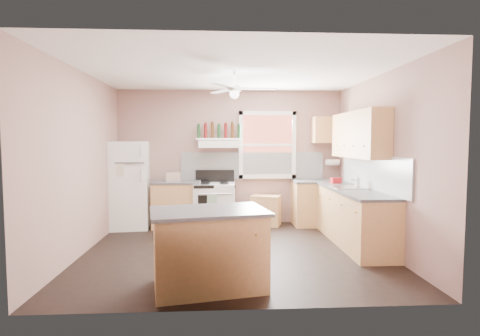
{
  "coord_description": "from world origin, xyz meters",
  "views": [
    {
      "loc": [
        -0.23,
        -5.59,
        1.66
      ],
      "look_at": [
        0.1,
        0.3,
        1.25
      ],
      "focal_mm": 28.0,
      "sensor_mm": 36.0,
      "label": 1
    }
  ],
  "objects": [
    {
      "name": "sink",
      "position": [
        1.94,
        0.5,
        0.9
      ],
      "size": [
        0.55,
        0.45,
        0.03
      ],
      "primitive_type": "cube",
      "color": "silver",
      "rests_on": "counter_right"
    },
    {
      "name": "window_view",
      "position": [
        0.75,
        1.98,
        1.6
      ],
      "size": [
        1.0,
        0.02,
        1.2
      ],
      "primitive_type": "cube",
      "color": "brown",
      "rests_on": "wall_back"
    },
    {
      "name": "window_frame",
      "position": [
        0.75,
        1.96,
        1.6
      ],
      "size": [
        1.16,
        0.07,
        1.36
      ],
      "primitive_type": "cube",
      "color": "white",
      "rests_on": "wall_back"
    },
    {
      "name": "counter_right",
      "position": [
        1.94,
        0.3,
        0.88
      ],
      "size": [
        0.62,
        2.22,
        0.04
      ],
      "primitive_type": "cube",
      "color": "#3F3F41",
      "rests_on": "base_cabinet_right"
    },
    {
      "name": "counter_left",
      "position": [
        -1.06,
        1.7,
        0.88
      ],
      "size": [
        0.92,
        0.62,
        0.04
      ],
      "primitive_type": "cube",
      "color": "#3F3F41",
      "rests_on": "base_cabinet_left"
    },
    {
      "name": "island",
      "position": [
        -0.35,
        -1.4,
        0.43
      ],
      "size": [
        1.34,
        0.99,
        0.86
      ],
      "primitive_type": "cube",
      "rotation": [
        0.0,
        0.0,
        0.19
      ],
      "color": "#AF8249",
      "rests_on": "floor"
    },
    {
      "name": "wall_right",
      "position": [
        2.27,
        0.0,
        1.35
      ],
      "size": [
        0.05,
        4.0,
        2.7
      ],
      "primitive_type": "cube",
      "color": "#8A675E",
      "rests_on": "ground"
    },
    {
      "name": "upper_cabinet_corner",
      "position": [
        1.95,
        1.83,
        1.9
      ],
      "size": [
        0.6,
        0.33,
        0.52
      ],
      "primitive_type": "cube",
      "color": "#AF8249",
      "rests_on": "wall_back"
    },
    {
      "name": "base_cabinet_corner",
      "position": [
        1.75,
        1.7,
        0.43
      ],
      "size": [
        1.0,
        0.6,
        0.86
      ],
      "primitive_type": "cube",
      "color": "#AF8249",
      "rests_on": "floor"
    },
    {
      "name": "backsplash_back",
      "position": [
        0.45,
        1.99,
        1.18
      ],
      "size": [
        2.9,
        0.03,
        0.55
      ],
      "primitive_type": "cube",
      "color": "white",
      "rests_on": "wall_back"
    },
    {
      "name": "bottle_shelf",
      "position": [
        -0.23,
        1.87,
        1.72
      ],
      "size": [
        0.9,
        0.26,
        0.03
      ],
      "primitive_type": "cube",
      "color": "white",
      "rests_on": "range_hood"
    },
    {
      "name": "wall_left",
      "position": [
        -2.27,
        0.0,
        1.35
      ],
      "size": [
        0.05,
        4.0,
        2.7
      ],
      "primitive_type": "cube",
      "color": "#8A675E",
      "rests_on": "ground"
    },
    {
      "name": "ceiling",
      "position": [
        0.0,
        0.0,
        2.7
      ],
      "size": [
        4.5,
        4.5,
        0.0
      ],
      "primitive_type": "plane",
      "color": "white",
      "rests_on": "ground"
    },
    {
      "name": "wine_bottles",
      "position": [
        -0.23,
        1.87,
        1.88
      ],
      "size": [
        0.86,
        0.06,
        0.31
      ],
      "color": "#143819",
      "rests_on": "bottle_shelf"
    },
    {
      "name": "island_top",
      "position": [
        -0.35,
        -1.4,
        0.88
      ],
      "size": [
        1.42,
        1.07,
        0.04
      ],
      "primitive_type": "cube",
      "rotation": [
        0.0,
        0.0,
        0.19
      ],
      "color": "#3F3F41",
      "rests_on": "island"
    },
    {
      "name": "ceiling_fan_hub",
      "position": [
        0.0,
        0.0,
        2.45
      ],
      "size": [
        0.2,
        0.2,
        0.08
      ],
      "primitive_type": "cylinder",
      "color": "white",
      "rests_on": "ceiling"
    },
    {
      "name": "stove",
      "position": [
        -0.32,
        1.64,
        0.43
      ],
      "size": [
        0.81,
        0.68,
        0.86
      ],
      "primitive_type": "cube",
      "rotation": [
        0.0,
        0.0,
        -0.06
      ],
      "color": "white",
      "rests_on": "floor"
    },
    {
      "name": "base_cabinet_right",
      "position": [
        1.95,
        0.3,
        0.43
      ],
      "size": [
        0.6,
        2.2,
        0.86
      ],
      "primitive_type": "cube",
      "color": "#AF8249",
      "rests_on": "floor"
    },
    {
      "name": "base_cabinet_left",
      "position": [
        -1.06,
        1.7,
        0.43
      ],
      "size": [
        0.9,
        0.6,
        0.86
      ],
      "primitive_type": "cube",
      "color": "#AF8249",
      "rests_on": "floor"
    },
    {
      "name": "toaster",
      "position": [
        -1.13,
        1.66,
        0.99
      ],
      "size": [
        0.31,
        0.23,
        0.18
      ],
      "primitive_type": "cube",
      "rotation": [
        0.0,
        0.0,
        0.29
      ],
      "color": "silver",
      "rests_on": "counter_left"
    },
    {
      "name": "wall_back",
      "position": [
        0.0,
        2.02,
        1.35
      ],
      "size": [
        4.5,
        0.05,
        2.7
      ],
      "primitive_type": "cube",
      "color": "#8A675E",
      "rests_on": "ground"
    },
    {
      "name": "red_caddy",
      "position": [
        1.92,
        1.17,
        0.95
      ],
      "size": [
        0.2,
        0.15,
        0.1
      ],
      "primitive_type": "cube",
      "rotation": [
        0.0,
        0.0,
        0.19
      ],
      "color": "#A20D13",
      "rests_on": "counter_right"
    },
    {
      "name": "counter_corner",
      "position": [
        1.75,
        1.7,
        0.88
      ],
      "size": [
        1.02,
        0.62,
        0.04
      ],
      "primitive_type": "cube",
      "color": "#3F3F41",
      "rests_on": "base_cabinet_corner"
    },
    {
      "name": "floor",
      "position": [
        0.0,
        0.0,
        0.0
      ],
      "size": [
        4.5,
        4.5,
        0.0
      ],
      "primitive_type": "plane",
      "color": "black",
      "rests_on": "ground"
    },
    {
      "name": "paper_towel",
      "position": [
        2.07,
        1.86,
        1.25
      ],
      "size": [
        0.26,
        0.12,
        0.12
      ],
      "primitive_type": "cylinder",
      "rotation": [
        0.0,
        1.57,
        0.0
      ],
      "color": "white",
      "rests_on": "wall_back"
    },
    {
      "name": "range_hood",
      "position": [
        -0.23,
        1.75,
        1.62
      ],
      "size": [
        0.78,
        0.5,
        0.14
      ],
      "primitive_type": "cube",
      "color": "white",
      "rests_on": "wall_back"
    },
    {
      "name": "refrigerator",
      "position": [
        -1.95,
        1.66,
        0.84
      ],
      "size": [
        0.77,
        0.76,
        1.67
      ],
      "primitive_type": "cube",
      "rotation": [
        0.0,
        0.0,
        0.1
      ],
      "color": "white",
      "rests_on": "floor"
    },
    {
      "name": "soap_bottle",
      "position": [
        2.07,
        0.48,
        1.01
      ],
      "size": [
        0.11,
        0.11,
        0.22
      ],
      "primitive_type": "imported",
      "rotation": [
        0.0,
        0.0,
        1.9
      ],
      "color": "silver",
      "rests_on": "counter_right"
    },
    {
      "name": "upper_cabinet_right",
      "position": [
        2.08,
        0.5,
        1.78
      ],
      "size": [
        0.33,
        1.8,
        0.76
      ],
      "primitive_type": "cube",
      "color": "#AF8249",
      "rests_on": "wall_right"
    },
    {
      "name": "backsplash_right",
      "position": [
        2.23,
        0.3,
        1.18
      ],
      "size": [
        0.03,
        2.6,
        0.55
      ],
      "primitive_type": "cube",
      "color": "white",
      "rests_on": "wall_right"
    },
    {
      "name": "faucet",
      "position": [
        2.1,
        0.5,
        0.97
      ],
      "size": [
        0.03,
        0.03,
        0.14
      ],
      "primitive_type": "cylinder",
      "color": "silver",
      "rests_on": "sink"
    },
    {
      "name": "cart",
      "position": [
        0.7,
        1.75,
        0.28
      ],
      "size": [
        0.65,
        0.53,
        0.56
      ],
      "primitive_type": "cube",
      "rotation": [
        0.0,
        0.0,
        -0.34
      ],
      "color": "#AF8249",
      "rests_on": "floor"
    }
  ]
}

